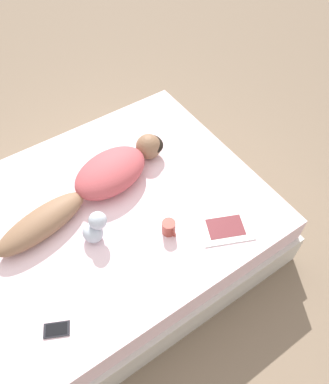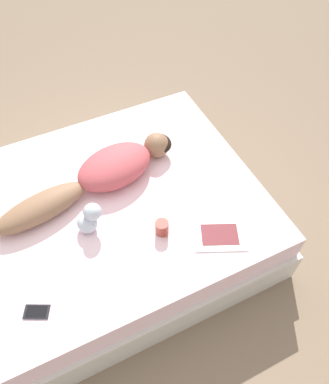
{
  "view_description": "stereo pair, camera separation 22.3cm",
  "coord_description": "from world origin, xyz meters",
  "px_view_note": "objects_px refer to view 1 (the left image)",
  "views": [
    {
      "loc": [
        1.36,
        -0.45,
        2.48
      ],
      "look_at": [
        0.13,
        0.38,
        0.55
      ],
      "focal_mm": 35.0,
      "sensor_mm": 36.0,
      "label": 1
    },
    {
      "loc": [
        1.47,
        -0.26,
        2.48
      ],
      "look_at": [
        0.13,
        0.38,
        0.55
      ],
      "focal_mm": 35.0,
      "sensor_mm": 36.0,
      "label": 2
    }
  ],
  "objects_px": {
    "open_magazine": "(221,213)",
    "person": "(98,182)",
    "cell_phone": "(57,330)",
    "coffee_mug": "(169,227)"
  },
  "relations": [
    {
      "from": "open_magazine",
      "to": "person",
      "type": "bearing_deg",
      "value": -113.34
    },
    {
      "from": "coffee_mug",
      "to": "cell_phone",
      "type": "bearing_deg",
      "value": -78.89
    },
    {
      "from": "cell_phone",
      "to": "coffee_mug",
      "type": "bearing_deg",
      "value": 127.45
    },
    {
      "from": "open_magazine",
      "to": "cell_phone",
      "type": "distance_m",
      "value": 1.18
    },
    {
      "from": "person",
      "to": "open_magazine",
      "type": "distance_m",
      "value": 0.82
    },
    {
      "from": "person",
      "to": "open_magazine",
      "type": "bearing_deg",
      "value": 32.02
    },
    {
      "from": "person",
      "to": "cell_phone",
      "type": "relative_size",
      "value": 8.48
    },
    {
      "from": "coffee_mug",
      "to": "cell_phone",
      "type": "distance_m",
      "value": 0.84
    },
    {
      "from": "person",
      "to": "cell_phone",
      "type": "bearing_deg",
      "value": -52.72
    },
    {
      "from": "cell_phone",
      "to": "person",
      "type": "bearing_deg",
      "value": 164.27
    }
  ]
}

